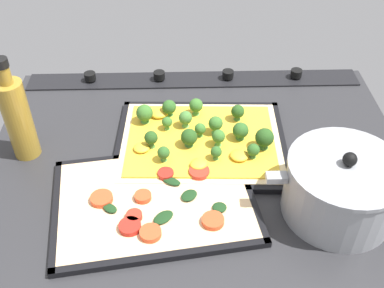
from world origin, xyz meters
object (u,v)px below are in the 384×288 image
at_px(baking_tray_front, 201,144).
at_px(baking_tray_back, 155,202).
at_px(veggie_pizza_back, 155,201).
at_px(oil_bottle, 18,117).
at_px(cooking_pot, 341,188).
at_px(broccoli_pizza, 201,137).

relative_size(baking_tray_front, baking_tray_back, 0.91).
bearing_deg(veggie_pizza_back, oil_bottle, -29.39).
relative_size(baking_tray_back, oil_bottle, 1.79).
xyz_separation_m(cooking_pot, oil_bottle, (0.59, -0.17, 0.04)).
distance_m(baking_tray_back, veggie_pizza_back, 0.01).
distance_m(baking_tray_front, cooking_pot, 0.30).
xyz_separation_m(broccoli_pizza, veggie_pizza_back, (0.09, 0.16, -0.01)).
xyz_separation_m(baking_tray_front, broccoli_pizza, (0.00, -0.00, 0.02)).
relative_size(baking_tray_front, veggie_pizza_back, 0.98).
relative_size(baking_tray_back, veggie_pizza_back, 1.07).
xyz_separation_m(baking_tray_front, baking_tray_back, (0.09, 0.16, 0.00)).
bearing_deg(baking_tray_back, broccoli_pizza, -119.38).
xyz_separation_m(veggie_pizza_back, oil_bottle, (0.27, -0.15, 0.08)).
distance_m(broccoli_pizza, cooking_pot, 0.30).
bearing_deg(oil_bottle, baking_tray_front, -178.02).
bearing_deg(cooking_pot, baking_tray_back, -4.15).
height_order(baking_tray_front, baking_tray_back, same).
xyz_separation_m(broccoli_pizza, baking_tray_back, (0.09, 0.16, -0.02)).
distance_m(baking_tray_front, oil_bottle, 0.37).
bearing_deg(veggie_pizza_back, baking_tray_back, -62.09).
bearing_deg(cooking_pot, baking_tray_front, -38.06).
bearing_deg(broccoli_pizza, baking_tray_back, 60.62).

